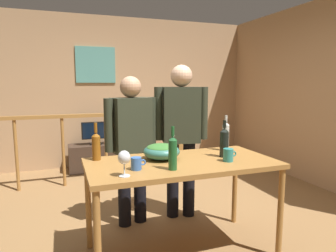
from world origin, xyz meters
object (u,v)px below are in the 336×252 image
at_px(wine_bottle_amber, 96,145).
at_px(wine_glass, 124,158).
at_px(stair_railing, 119,136).
at_px(wine_bottle_green, 173,152).
at_px(tv_console, 96,157).
at_px(mug_teal, 228,155).
at_px(framed_picture, 96,65).
at_px(serving_table, 182,170).
at_px(wine_bottle_clear, 226,136).
at_px(person_standing_left, 131,139).
at_px(wine_bottle_dark, 224,142).
at_px(person_standing_right, 181,129).
at_px(salad_bowl, 162,151).
at_px(mug_blue, 136,164).
at_px(flat_screen_tv, 96,131).

bearing_deg(wine_bottle_amber, wine_glass, -76.15).
bearing_deg(stair_railing, wine_bottle_green, -90.62).
distance_m(tv_console, wine_glass, 3.18).
bearing_deg(mug_teal, wine_glass, -172.82).
height_order(framed_picture, wine_glass, framed_picture).
relative_size(serving_table, wine_bottle_clear, 4.58).
bearing_deg(person_standing_left, mug_teal, 114.85).
height_order(wine_bottle_green, mug_teal, wine_bottle_green).
xyz_separation_m(wine_bottle_dark, person_standing_right, (-0.13, 0.68, 0.03)).
relative_size(salad_bowl, mug_teal, 2.61).
bearing_deg(serving_table, wine_bottle_amber, 157.36).
relative_size(mug_blue, person_standing_left, 0.08).
bearing_deg(wine_bottle_green, stair_railing, 89.38).
xyz_separation_m(wine_bottle_green, person_standing_right, (0.44, 0.90, 0.03)).
height_order(wine_bottle_green, mug_blue, wine_bottle_green).
distance_m(wine_bottle_green, mug_teal, 0.54).
xyz_separation_m(wine_bottle_dark, mug_teal, (-0.04, -0.15, -0.08)).
xyz_separation_m(tv_console, mug_blue, (-0.02, -2.97, 0.64)).
distance_m(stair_railing, mug_teal, 2.37).
xyz_separation_m(flat_screen_tv, salad_bowl, (0.26, -2.69, 0.22)).
relative_size(wine_bottle_clear, person_standing_right, 0.21).
bearing_deg(mug_teal, stair_railing, 102.22).
bearing_deg(stair_railing, wine_bottle_amber, -105.77).
relative_size(salad_bowl, mug_blue, 2.68).
distance_m(wine_bottle_clear, mug_blue, 1.04).
xyz_separation_m(wine_bottle_dark, mug_blue, (-0.83, -0.13, -0.09)).
relative_size(wine_bottle_clear, wine_bottle_amber, 1.07).
bearing_deg(mug_blue, serving_table, 16.10).
relative_size(wine_bottle_clear, mug_blue, 2.95).
xyz_separation_m(mug_blue, person_standing_right, (0.69, 0.81, 0.12)).
bearing_deg(mug_teal, wine_bottle_clear, 63.14).
height_order(serving_table, wine_bottle_green, wine_bottle_green).
height_order(stair_railing, wine_bottle_green, wine_bottle_green).
distance_m(flat_screen_tv, wine_bottle_amber, 2.56).
height_order(tv_console, salad_bowl, salad_bowl).
relative_size(framed_picture, tv_console, 0.75).
height_order(framed_picture, salad_bowl, framed_picture).
relative_size(serving_table, wine_bottle_amber, 4.92).
relative_size(stair_railing, person_standing_right, 1.87).
distance_m(mug_blue, mug_teal, 0.78).
distance_m(stair_railing, wine_bottle_clear, 2.07).
distance_m(salad_bowl, person_standing_right, 0.71).
relative_size(wine_bottle_amber, person_standing_right, 0.19).
xyz_separation_m(serving_table, person_standing_right, (0.27, 0.69, 0.24)).
bearing_deg(wine_bottle_clear, wine_bottle_amber, 177.66).
relative_size(flat_screen_tv, wine_bottle_amber, 1.44).
bearing_deg(wine_bottle_dark, flat_screen_tv, 106.12).
bearing_deg(flat_screen_tv, stair_railing, -67.69).
distance_m(tv_console, wine_bottle_green, 3.15).
height_order(framed_picture, wine_bottle_amber, framed_picture).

